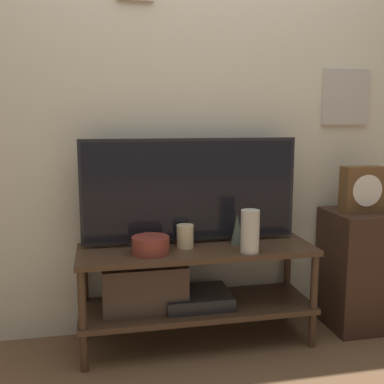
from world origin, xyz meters
name	(u,v)px	position (x,y,z in m)	size (l,w,h in m)	color
ground_plane	(207,365)	(0.00, 0.00, 0.00)	(12.00, 12.00, 0.00)	brown
wall_back	(188,96)	(0.00, 0.50, 1.35)	(6.40, 0.08, 2.70)	beige
media_console	(178,284)	(-0.11, 0.25, 0.34)	(1.26, 0.41, 0.54)	#422D1E
television	(191,190)	(-0.02, 0.34, 0.84)	(1.18, 0.05, 0.58)	black
vase_tall_ceramic	(250,231)	(0.25, 0.10, 0.66)	(0.10, 0.10, 0.22)	beige
vase_wide_bowl	(151,245)	(-0.26, 0.18, 0.59)	(0.19, 0.19, 0.09)	brown
vase_slim_bronze	(237,229)	(0.23, 0.26, 0.63)	(0.07, 0.07, 0.17)	#4C5647
candle_jar	(185,236)	(-0.06, 0.25, 0.61)	(0.09, 0.09, 0.12)	beige
side_table	(356,269)	(0.97, 0.27, 0.35)	(0.35, 0.37, 0.70)	#382319
mantel_clock	(362,189)	(0.97, 0.26, 0.83)	(0.24, 0.11, 0.26)	brown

